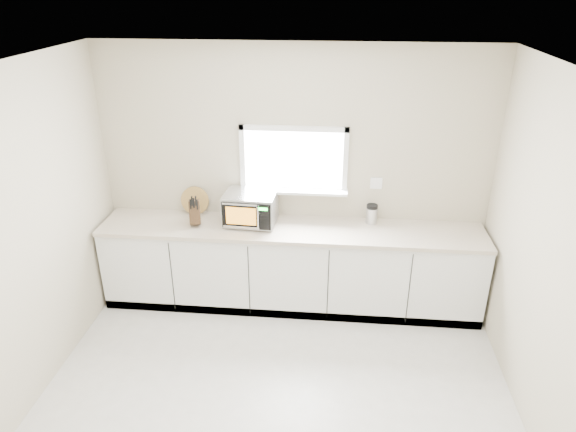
# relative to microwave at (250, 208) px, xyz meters

# --- Properties ---
(ground) EXTENTS (4.00, 4.00, 0.00)m
(ground) POSITION_rel_microwave_xyz_m (0.42, -1.75, -1.09)
(ground) COLOR beige
(ground) RESTS_ON ground
(back_wall) EXTENTS (4.00, 0.17, 2.70)m
(back_wall) POSITION_rel_microwave_xyz_m (0.42, 0.24, 0.27)
(back_wall) COLOR #B6AC91
(back_wall) RESTS_ON ground
(cabinets) EXTENTS (3.92, 0.60, 0.88)m
(cabinets) POSITION_rel_microwave_xyz_m (0.42, -0.05, -0.65)
(cabinets) COLOR white
(cabinets) RESTS_ON ground
(countertop) EXTENTS (3.92, 0.64, 0.04)m
(countertop) POSITION_rel_microwave_xyz_m (0.42, -0.06, -0.19)
(countertop) COLOR #BCB19B
(countertop) RESTS_ON cabinets
(microwave) EXTENTS (0.54, 0.46, 0.33)m
(microwave) POSITION_rel_microwave_xyz_m (0.00, 0.00, 0.00)
(microwave) COLOR black
(microwave) RESTS_ON countertop
(knife_block) EXTENTS (0.16, 0.25, 0.33)m
(knife_block) POSITION_rel_microwave_xyz_m (-0.57, -0.07, -0.03)
(knife_block) COLOR #422D17
(knife_block) RESTS_ON countertop
(cutting_board) EXTENTS (0.30, 0.07, 0.30)m
(cutting_board) POSITION_rel_microwave_xyz_m (-0.63, 0.19, -0.02)
(cutting_board) COLOR #A98441
(cutting_board) RESTS_ON countertop
(coffee_grinder) EXTENTS (0.12, 0.12, 0.21)m
(coffee_grinder) POSITION_rel_microwave_xyz_m (1.24, 0.13, -0.07)
(coffee_grinder) COLOR #B1B3B8
(coffee_grinder) RESTS_ON countertop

